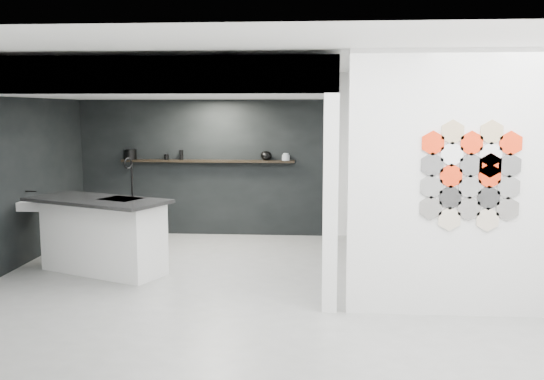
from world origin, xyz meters
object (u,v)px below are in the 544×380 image
Objects in this scene: glass_vase at (286,157)px; stockpot at (131,154)px; partition_panel at (465,185)px; kettle at (266,156)px; bottle_dark at (181,155)px; utensil_cup at (166,157)px; kitchen_island at (103,234)px; glass_bowl at (286,158)px; wall_basin at (40,204)px.

stockpot is at bearing 180.00° from glass_vase.
kettle is at bearing 121.98° from partition_panel.
bottle_dark is 1.77× the size of utensil_cup.
bottle_dark is (0.52, 2.50, 0.88)m from kitchen_island.
utensil_cup is (-1.73, 0.00, -0.03)m from kettle.
glass_vase is (2.33, 2.50, 0.86)m from kitchen_island.
glass_bowl is (0.34, 0.00, -0.03)m from kettle.
partition_panel is 4.39m from glass_bowl.
kitchen_island is 16.75× the size of glass_vase.
glass_vase is (2.70, 0.00, -0.02)m from stockpot.
glass_bowl is at bearing -24.21° from kettle.
glass_bowl is 1.41× the size of utensil_cup.
partition_panel is 4.56m from kettle.
glass_bowl is (2.70, 0.00, -0.04)m from stockpot.
glass_bowl is 2.07m from utensil_cup.
utensil_cup is at bearing 57.38° from wall_basin.
kettle is 0.34m from glass_bowl.
kettle is (2.36, 0.00, -0.01)m from stockpot.
kitchen_island is 12.44× the size of bottle_dark.
bottle_dark is (-3.88, 3.87, 0.00)m from partition_panel.
partition_panel is 4.69m from kitchen_island.
kettle reaches higher than utensil_cup.
stockpot is 0.89m from bottle_dark.
kitchen_island is 2.68m from stockpot.
glass_vase is at bearing 70.86° from kitchen_island.
partition_panel is at bearing -43.01° from utensil_cup.
stockpot is at bearing 155.79° from kettle.
wall_basin is at bearing -178.74° from kitchen_island.
stockpot is 1.67× the size of glass_vase.
kitchen_island is at bearing 162.84° from partition_panel.
kitchen_island is (1.06, -0.44, -0.33)m from wall_basin.
glass_bowl is (2.33, 2.50, 0.85)m from kitchen_island.
stockpot is at bearing 180.00° from bottle_dark.
kitchen_island is 3.53m from glass_vase.
bottle_dark is at bearing 0.00° from utensil_cup.
kitchen_island reaches higher than kettle.
kettle is 1.47m from bottle_dark.
kitchen_island is at bearing -81.56° from stockpot.
wall_basin is 3.73m from kettle.
stockpot is 1.24× the size of bottle_dark.
glass_vase is at bearing -24.21° from kettle.
wall_basin is at bearing -122.62° from utensil_cup.
stockpot is at bearing 71.52° from wall_basin.
wall_basin is at bearing -127.49° from bottle_dark.
partition_panel is 14.98× the size of kettle.
stockpot is 2.70m from glass_bowl.
kitchen_island reaches higher than glass_bowl.
stockpot is 2.20× the size of utensil_cup.
wall_basin is at bearing -170.13° from kettle.
glass_bowl is at bearing 31.35° from wall_basin.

